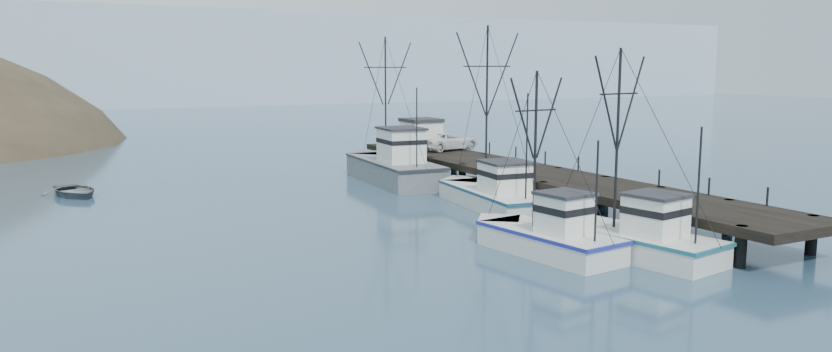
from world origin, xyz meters
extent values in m
plane|color=navy|center=(0.00, 0.00, 0.00)|extent=(400.00, 400.00, 0.00)
cube|color=black|center=(14.00, 16.00, 1.75)|extent=(6.00, 44.00, 0.50)
cylinder|color=black|center=(11.40, -4.00, 1.00)|extent=(0.56, 0.56, 2.00)
cylinder|color=black|center=(16.60, -4.00, 1.00)|extent=(0.56, 0.56, 2.00)
cylinder|color=black|center=(11.40, 1.00, 1.00)|extent=(0.56, 0.56, 2.00)
cylinder|color=black|center=(16.60, 1.00, 1.00)|extent=(0.56, 0.56, 2.00)
cylinder|color=black|center=(11.40, 6.00, 1.00)|extent=(0.56, 0.56, 2.00)
cylinder|color=black|center=(16.60, 6.00, 1.00)|extent=(0.56, 0.56, 2.00)
cylinder|color=black|center=(11.40, 11.00, 1.00)|extent=(0.56, 0.56, 2.00)
cylinder|color=black|center=(16.60, 11.00, 1.00)|extent=(0.56, 0.56, 2.00)
cylinder|color=black|center=(11.40, 16.00, 1.00)|extent=(0.56, 0.56, 2.00)
cylinder|color=black|center=(16.60, 16.00, 1.00)|extent=(0.56, 0.56, 2.00)
cylinder|color=black|center=(11.40, 21.00, 1.00)|extent=(0.56, 0.56, 2.00)
cylinder|color=black|center=(16.60, 21.00, 1.00)|extent=(0.56, 0.56, 2.00)
cylinder|color=black|center=(11.40, 26.00, 1.00)|extent=(0.56, 0.56, 2.00)
cylinder|color=black|center=(16.60, 26.00, 1.00)|extent=(0.56, 0.56, 2.00)
cylinder|color=black|center=(11.40, 31.00, 1.00)|extent=(0.56, 0.56, 2.00)
cylinder|color=black|center=(16.60, 31.00, 1.00)|extent=(0.56, 0.56, 2.00)
cylinder|color=black|center=(11.40, 36.00, 1.00)|extent=(0.56, 0.56, 2.00)
cylinder|color=black|center=(16.60, 36.00, 1.00)|extent=(0.56, 0.56, 2.00)
cube|color=#9EB2C6|center=(10.00, 170.00, 0.00)|extent=(360.00, 40.00, 26.00)
cube|color=silver|center=(8.62, -0.08, 0.45)|extent=(4.75, 8.93, 1.60)
cube|color=silver|center=(7.88, 4.10, 0.45)|extent=(3.26, 3.26, 1.60)
cube|color=#195A65|center=(8.62, -0.08, 1.15)|extent=(4.85, 9.16, 0.18)
cube|color=silver|center=(8.81, -1.15, 2.20)|extent=(2.70, 2.76, 1.90)
cube|color=#26262B|center=(8.81, -1.15, 3.23)|extent=(2.93, 3.01, 0.16)
cylinder|color=black|center=(8.39, 1.21, 5.74)|extent=(0.14, 0.14, 8.99)
cylinder|color=black|center=(9.19, -3.29, 3.95)|extent=(0.10, 0.10, 5.39)
cube|color=silver|center=(5.02, 2.10, 0.45)|extent=(3.98, 7.91, 1.60)
cube|color=silver|center=(4.55, 5.87, 0.45)|extent=(3.04, 3.04, 1.60)
cube|color=navy|center=(5.02, 2.10, 1.15)|extent=(4.06, 8.11, 0.18)
cube|color=silver|center=(5.14, 1.14, 2.20)|extent=(2.39, 2.39, 1.90)
cube|color=#26262B|center=(5.14, 1.14, 3.23)|extent=(2.60, 2.61, 0.16)
cylinder|color=black|center=(4.88, 3.26, 5.19)|extent=(0.14, 0.14, 7.88)
cylinder|color=black|center=(5.38, -0.79, 3.61)|extent=(0.10, 0.10, 4.73)
cube|color=silver|center=(9.67, 13.81, 0.45)|extent=(4.96, 10.48, 1.60)
cube|color=silver|center=(10.22, 18.84, 0.45)|extent=(3.87, 3.87, 1.60)
cube|color=navy|center=(9.67, 13.81, 1.15)|extent=(5.07, 10.75, 0.18)
cube|color=silver|center=(9.53, 12.52, 2.20)|extent=(3.02, 3.13, 1.90)
cube|color=#26262B|center=(9.53, 12.52, 3.23)|extent=(3.28, 3.41, 0.16)
cylinder|color=black|center=(9.84, 15.36, 6.65)|extent=(0.14, 0.14, 10.81)
cylinder|color=black|center=(9.25, 9.94, 4.49)|extent=(0.10, 0.10, 6.49)
cube|color=slate|center=(8.44, 26.77, 0.75)|extent=(5.01, 12.22, 2.20)
cube|color=slate|center=(8.88, 32.73, 0.75)|extent=(4.14, 4.14, 2.20)
cube|color=black|center=(8.44, 26.77, 1.75)|extent=(5.12, 12.53, 0.18)
cube|color=silver|center=(8.33, 25.25, 3.15)|extent=(3.14, 3.57, 2.60)
cube|color=#26262B|center=(8.33, 25.25, 4.53)|extent=(3.41, 3.90, 0.16)
cylinder|color=black|center=(8.57, 28.61, 6.80)|extent=(0.14, 0.14, 9.91)
cylinder|color=black|center=(8.10, 22.19, 4.82)|extent=(0.10, 0.10, 5.95)
cube|color=silver|center=(13.24, 31.07, 3.25)|extent=(2.80, 3.00, 2.50)
cube|color=#26262B|center=(13.24, 31.07, 4.65)|extent=(3.00, 3.20, 0.30)
imported|color=white|center=(15.35, 29.95, 2.81)|extent=(6.23, 3.75, 1.62)
imported|color=#575D61|center=(-14.98, 31.86, 0.00)|extent=(5.01, 6.09, 1.10)
camera|label=1|loc=(-17.71, -26.77, 9.29)|focal=32.00mm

